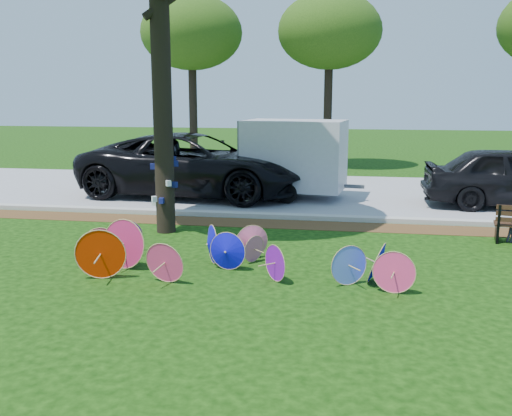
{
  "coord_description": "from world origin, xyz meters",
  "views": [
    {
      "loc": [
        2.38,
        -9.23,
        3.17
      ],
      "look_at": [
        0.5,
        2.0,
        0.9
      ],
      "focal_mm": 40.0,
      "sensor_mm": 36.0,
      "label": 1
    }
  ],
  "objects": [
    {
      "name": "black_van",
      "position": [
        -2.5,
        8.08,
        0.99
      ],
      "size": [
        7.37,
        3.89,
        1.98
      ],
      "primitive_type": "imported",
      "rotation": [
        0.0,
        0.0,
        1.48
      ],
      "color": "black",
      "rests_on": "ground"
    },
    {
      "name": "street",
      "position": [
        0.0,
        9.35,
        0.01
      ],
      "size": [
        90.0,
        8.0,
        0.01
      ],
      "primitive_type": "cube",
      "color": "gray",
      "rests_on": "ground"
    },
    {
      "name": "curb",
      "position": [
        0.0,
        5.2,
        0.06
      ],
      "size": [
        90.0,
        0.3,
        0.12
      ],
      "primitive_type": "cube",
      "color": "#B7B5AD",
      "rests_on": "ground"
    },
    {
      "name": "bg_trees",
      "position": [
        2.27,
        15.63,
        5.77
      ],
      "size": [
        19.08,
        5.01,
        7.4
      ],
      "color": "black",
      "rests_on": "ground"
    },
    {
      "name": "cargo_trailer",
      "position": [
        0.67,
        8.22,
        1.35
      ],
      "size": [
        3.22,
        2.27,
        2.7
      ],
      "primitive_type": "cube",
      "rotation": [
        0.0,
        0.0,
        -0.13
      ],
      "color": "silver",
      "rests_on": "ground"
    },
    {
      "name": "ground",
      "position": [
        0.0,
        0.0,
        0.0
      ],
      "size": [
        90.0,
        90.0,
        0.0
      ],
      "primitive_type": "plane",
      "color": "black",
      "rests_on": "ground"
    },
    {
      "name": "parasol_pile",
      "position": [
        -0.15,
        0.43,
        0.38
      ],
      "size": [
        6.14,
        2.13,
        0.94
      ],
      "color": "#BF2300",
      "rests_on": "ground"
    },
    {
      "name": "mulch_strip",
      "position": [
        0.0,
        4.5,
        0.01
      ],
      "size": [
        90.0,
        1.0,
        0.01
      ],
      "primitive_type": "cube",
      "color": "#472D16",
      "rests_on": "ground"
    }
  ]
}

